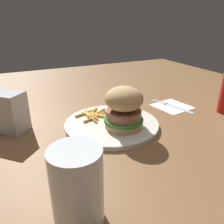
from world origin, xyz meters
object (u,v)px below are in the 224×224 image
sandwich (124,107)px  fries_pile (93,114)px  plate (112,124)px  napkin_dispenser (8,112)px  fork (172,105)px  drink_glass (78,192)px  napkin (172,106)px

sandwich → fries_pile: bearing=-155.1°
plate → napkin_dispenser: 0.28m
fries_pile → fork: fries_pile is taller
plate → fork: (-0.05, 0.25, -0.00)m
sandwich → fork: sandwich is taller
fries_pile → drink_glass: (0.33, -0.15, 0.04)m
fork → napkin_dispenser: (-0.05, -0.50, 0.05)m
napkin → sandwich: bearing=-70.4°
sandwich → drink_glass: size_ratio=0.90×
fork → drink_glass: bearing=-54.2°
plate → napkin_dispenser: napkin_dispenser is taller
drink_glass → napkin_dispenser: drink_glass is taller
plate → napkin: plate is taller
sandwich → fork: (-0.08, 0.23, -0.06)m
fork → drink_glass: drink_glass is taller
fork → napkin_dispenser: 0.51m
sandwich → napkin: (-0.08, 0.23, -0.07)m
sandwich → napkin_dispenser: size_ratio=1.04×
drink_glass → napkin_dispenser: 0.37m
drink_glass → sandwich: bearing=139.0°
fries_pile → napkin: (0.02, 0.28, -0.01)m
sandwich → napkin_dispenser: bearing=-116.4°
napkin → plate: bearing=-79.9°
sandwich → napkin_dispenser: (-0.13, -0.27, -0.01)m
sandwich → fork: bearing=110.0°
napkin → fork: 0.00m
plate → napkin: size_ratio=2.35×
fries_pile → plate: bearing=26.7°
plate → napkin: bearing=100.1°
plate → napkin_dispenser: bearing=-110.6°
fork → fries_pile: bearing=-94.0°
plate → sandwich: bearing=21.6°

